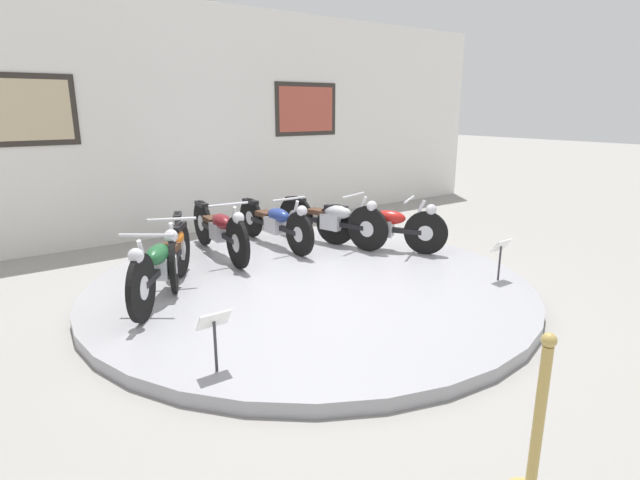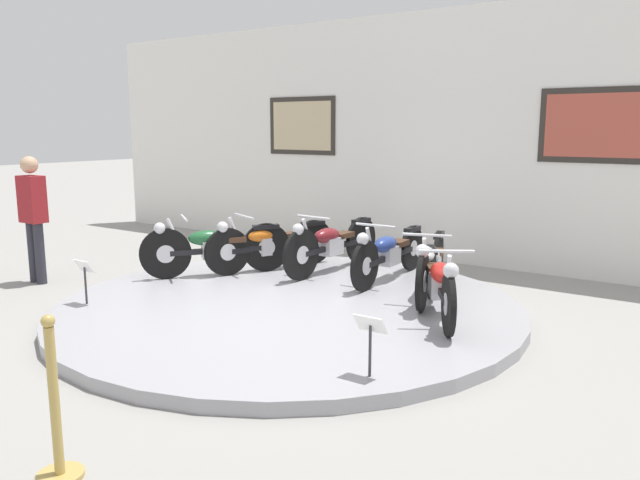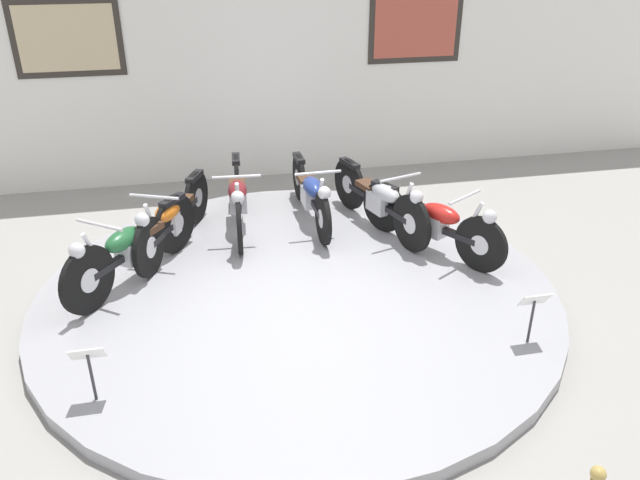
{
  "view_description": "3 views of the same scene",
  "coord_description": "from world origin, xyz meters",
  "px_view_note": "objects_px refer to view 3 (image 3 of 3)",
  "views": [
    {
      "loc": [
        -3.25,
        -4.7,
        2.14
      ],
      "look_at": [
        0.23,
        0.11,
        0.56
      ],
      "focal_mm": 28.0,
      "sensor_mm": 36.0,
      "label": 1
    },
    {
      "loc": [
        4.16,
        -5.45,
        2.09
      ],
      "look_at": [
        0.15,
        0.41,
        0.8
      ],
      "focal_mm": 35.0,
      "sensor_mm": 36.0,
      "label": 2
    },
    {
      "loc": [
        -0.9,
        -5.4,
        3.42
      ],
      "look_at": [
        0.27,
        0.16,
        0.55
      ],
      "focal_mm": 35.0,
      "sensor_mm": 36.0,
      "label": 3
    }
  ],
  "objects_px": {
    "motorcycle_maroon": "(238,197)",
    "motorcycle_silver": "(380,199)",
    "motorcycle_blue": "(311,192)",
    "info_placard_front_left": "(89,361)",
    "motorcycle_orange": "(173,216)",
    "info_placard_front_centre": "(534,306)",
    "motorcycle_green": "(132,246)",
    "motorcycle_red": "(433,220)"
  },
  "relations": [
    {
      "from": "motorcycle_blue",
      "to": "info_placard_front_centre",
      "type": "relative_size",
      "value": 3.85
    },
    {
      "from": "motorcycle_blue",
      "to": "info_placard_front_left",
      "type": "relative_size",
      "value": 3.85
    },
    {
      "from": "motorcycle_blue",
      "to": "info_placard_front_left",
      "type": "bearing_deg",
      "value": -128.22
    },
    {
      "from": "motorcycle_green",
      "to": "motorcycle_maroon",
      "type": "height_order",
      "value": "motorcycle_maroon"
    },
    {
      "from": "motorcycle_silver",
      "to": "info_placard_front_left",
      "type": "bearing_deg",
      "value": -140.59
    },
    {
      "from": "motorcycle_green",
      "to": "motorcycle_silver",
      "type": "height_order",
      "value": "motorcycle_green"
    },
    {
      "from": "motorcycle_maroon",
      "to": "info_placard_front_left",
      "type": "height_order",
      "value": "motorcycle_maroon"
    },
    {
      "from": "info_placard_front_left",
      "to": "info_placard_front_centre",
      "type": "height_order",
      "value": "same"
    },
    {
      "from": "motorcycle_red",
      "to": "info_placard_front_left",
      "type": "height_order",
      "value": "motorcycle_red"
    },
    {
      "from": "motorcycle_blue",
      "to": "motorcycle_red",
      "type": "relative_size",
      "value": 1.16
    },
    {
      "from": "motorcycle_green",
      "to": "motorcycle_orange",
      "type": "bearing_deg",
      "value": 58.85
    },
    {
      "from": "motorcycle_silver",
      "to": "info_placard_front_left",
      "type": "relative_size",
      "value": 3.79
    },
    {
      "from": "info_placard_front_left",
      "to": "motorcycle_green",
      "type": "bearing_deg",
      "value": 83.31
    },
    {
      "from": "motorcycle_green",
      "to": "motorcycle_silver",
      "type": "distance_m",
      "value": 2.9
    },
    {
      "from": "motorcycle_blue",
      "to": "info_placard_front_left",
      "type": "xyz_separation_m",
      "value": [
        -2.28,
        -2.89,
        -0.01
      ]
    },
    {
      "from": "motorcycle_green",
      "to": "info_placard_front_centre",
      "type": "distance_m",
      "value": 3.9
    },
    {
      "from": "motorcycle_maroon",
      "to": "info_placard_front_centre",
      "type": "bearing_deg",
      "value": -51.79
    },
    {
      "from": "motorcycle_blue",
      "to": "info_placard_front_left",
      "type": "height_order",
      "value": "motorcycle_blue"
    },
    {
      "from": "motorcycle_orange",
      "to": "motorcycle_silver",
      "type": "height_order",
      "value": "motorcycle_silver"
    },
    {
      "from": "motorcycle_blue",
      "to": "motorcycle_orange",
      "type": "bearing_deg",
      "value": -166.71
    },
    {
      "from": "motorcycle_maroon",
      "to": "motorcycle_silver",
      "type": "distance_m",
      "value": 1.7
    },
    {
      "from": "motorcycle_orange",
      "to": "motorcycle_red",
      "type": "relative_size",
      "value": 1.09
    },
    {
      "from": "info_placard_front_left",
      "to": "motorcycle_blue",
      "type": "bearing_deg",
      "value": 51.78
    },
    {
      "from": "motorcycle_maroon",
      "to": "motorcycle_blue",
      "type": "xyz_separation_m",
      "value": [
        0.89,
        -0.0,
        -0.02
      ]
    },
    {
      "from": "motorcycle_maroon",
      "to": "motorcycle_blue",
      "type": "distance_m",
      "value": 0.89
    },
    {
      "from": "motorcycle_orange",
      "to": "info_placard_front_left",
      "type": "distance_m",
      "value": 2.57
    },
    {
      "from": "motorcycle_green",
      "to": "info_placard_front_centre",
      "type": "bearing_deg",
      "value": -27.96
    },
    {
      "from": "motorcycle_blue",
      "to": "info_placard_front_left",
      "type": "distance_m",
      "value": 3.68
    },
    {
      "from": "motorcycle_maroon",
      "to": "motorcycle_red",
      "type": "height_order",
      "value": "motorcycle_maroon"
    },
    {
      "from": "motorcycle_red",
      "to": "motorcycle_orange",
      "type": "bearing_deg",
      "value": 166.63
    },
    {
      "from": "motorcycle_orange",
      "to": "motorcycle_silver",
      "type": "relative_size",
      "value": 0.96
    },
    {
      "from": "motorcycle_orange",
      "to": "motorcycle_blue",
      "type": "height_order",
      "value": "motorcycle_orange"
    },
    {
      "from": "motorcycle_maroon",
      "to": "motorcycle_silver",
      "type": "bearing_deg",
      "value": -13.44
    },
    {
      "from": "motorcycle_green",
      "to": "motorcycle_maroon",
      "type": "xyz_separation_m",
      "value": [
        1.17,
        1.06,
        0.0
      ]
    },
    {
      "from": "motorcycle_red",
      "to": "info_placard_front_left",
      "type": "xyz_separation_m",
      "value": [
        -3.45,
        -1.83,
        -0.01
      ]
    },
    {
      "from": "motorcycle_silver",
      "to": "motorcycle_blue",
      "type": "bearing_deg",
      "value": 152.84
    },
    {
      "from": "motorcycle_blue",
      "to": "motorcycle_silver",
      "type": "bearing_deg",
      "value": -27.16
    },
    {
      "from": "motorcycle_green",
      "to": "motorcycle_red",
      "type": "height_order",
      "value": "motorcycle_green"
    },
    {
      "from": "motorcycle_blue",
      "to": "info_placard_front_centre",
      "type": "distance_m",
      "value": 3.21
    },
    {
      "from": "motorcycle_green",
      "to": "info_placard_front_centre",
      "type": "relative_size",
      "value": 3.24
    },
    {
      "from": "motorcycle_green",
      "to": "info_placard_front_left",
      "type": "height_order",
      "value": "motorcycle_green"
    },
    {
      "from": "motorcycle_silver",
      "to": "motorcycle_red",
      "type": "height_order",
      "value": "motorcycle_silver"
    }
  ]
}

